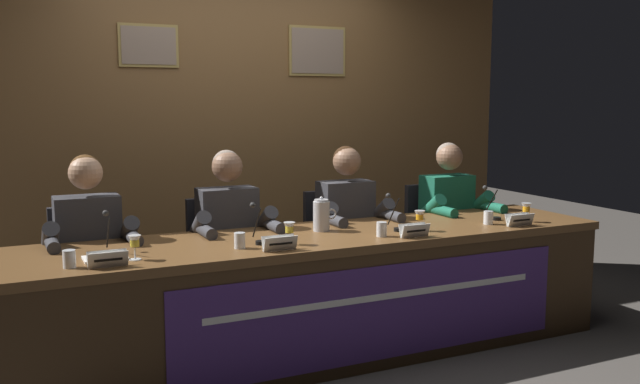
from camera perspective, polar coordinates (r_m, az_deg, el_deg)
The scene contains 29 objects.
ground_plane at distance 4.24m, azimuth 0.00°, elevation -13.23°, with size 12.00×12.00×0.00m, color #4C4742.
wall_back_panelled at distance 5.38m, azimuth -7.00°, elevation 5.41°, with size 4.83×0.14×2.60m.
conference_table at distance 3.99m, azimuth 0.81°, elevation -6.97°, with size 3.63×0.82×0.73m.
chair_far_left at distance 4.33m, azimuth -18.77°, elevation -7.30°, with size 0.44×0.44×0.88m.
panelist_far_left at distance 4.08m, azimuth -18.61°, elevation -4.25°, with size 0.51×0.48×1.21m.
nameplate_far_left at distance 3.39m, azimuth -17.28°, elevation -5.36°, with size 0.18×0.06×0.08m.
juice_glass_far_left at distance 3.50m, azimuth -15.20°, elevation -4.11°, with size 0.06×0.06×0.12m.
water_cup_far_left at distance 3.44m, azimuth -20.17°, elevation -5.34°, with size 0.06×0.06×0.08m.
microphone_far_left at distance 3.67m, azimuth -17.19°, elevation -3.83°, with size 0.06×0.17×0.22m.
chair_center_left at distance 4.50m, azimuth -8.12°, elevation -6.42°, with size 0.44×0.44×0.88m.
panelist_center_left at distance 4.25m, azimuth -7.39°, elevation -3.43°, with size 0.51×0.48×1.21m.
nameplate_center_left at distance 3.60m, azimuth -3.38°, elevation -4.27°, with size 0.18×0.06×0.08m.
juice_glass_center_left at distance 3.73m, azimuth -2.57°, elevation -3.10°, with size 0.06×0.06×0.12m.
water_cup_center_left at distance 3.67m, azimuth -6.71°, elevation -4.11°, with size 0.06×0.06×0.08m.
microphone_center_left at distance 3.79m, azimuth -5.19°, elevation -3.15°, with size 0.06×0.17×0.22m.
chair_center_right at distance 4.80m, azimuth 1.46°, elevation -5.43°, with size 0.44×0.44×0.88m.
panelist_center_right at distance 4.57m, azimuth 2.59°, elevation -2.59°, with size 0.51×0.48×1.21m.
nameplate_center_right at distance 3.97m, azimuth 7.88°, elevation -3.19°, with size 0.18×0.06×0.08m.
juice_glass_center_right at distance 4.16m, azimuth 8.31°, elevation -2.06°, with size 0.06×0.06×0.12m.
water_cup_center_right at distance 3.97m, azimuth 5.15°, elevation -3.18°, with size 0.06×0.06×0.08m.
microphone_center_right at distance 4.17m, azimuth 6.28°, elevation -2.17°, with size 0.06×0.17×0.22m.
chair_far_right at distance 5.22m, azimuth 9.67°, elevation -4.47°, with size 0.44×0.44×0.88m.
panelist_far_right at distance 5.01m, azimuth 11.04°, elevation -1.81°, with size 0.51×0.48×1.21m.
nameplate_far_right at distance 4.46m, azimuth 16.30°, elevation -2.23°, with size 0.19×0.06×0.08m.
juice_glass_far_right at distance 4.61m, azimuth 16.81°, elevation -1.35°, with size 0.06×0.06×0.12m.
water_cup_far_right at distance 4.47m, azimuth 13.86°, elevation -2.15°, with size 0.06×0.06×0.08m.
microphone_far_right at distance 4.66m, azimuth 14.19°, elevation -1.30°, with size 0.06×0.17×0.22m.
water_pitcher_central at distance 4.12m, azimuth 0.13°, elevation -1.95°, with size 0.15×0.10×0.21m.
document_stack_far_left at distance 3.57m, azimuth -17.47°, elevation -5.26°, with size 0.21×0.15×0.01m.
Camera 1 is at (-1.70, -3.58, 1.52)m, focal length 38.38 mm.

